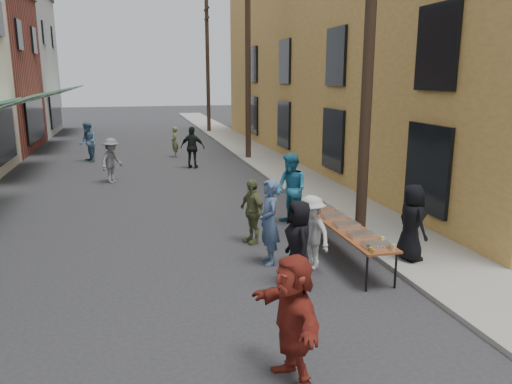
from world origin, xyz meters
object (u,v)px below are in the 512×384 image
utility_pole_near (369,46)px  guest_front_c (291,190)px  utility_pole_far (208,66)px  serving_table (341,224)px  guest_front_a (299,243)px  utility_pole_mid (248,61)px  catering_tray_sausage (377,245)px  server (412,222)px

utility_pole_near → guest_front_c: bearing=136.5°
utility_pole_far → serving_table: (-1.05, -25.16, -3.79)m
utility_pole_far → guest_front_a: utility_pole_far is taller
guest_front_c → utility_pole_near: bearing=29.3°
utility_pole_mid → catering_tray_sausage: (-1.05, -14.81, -3.71)m
utility_pole_far → catering_tray_sausage: utility_pole_far is taller
utility_pole_near → utility_pole_mid: (0.00, 12.00, 0.00)m
server → utility_pole_mid: bearing=-3.8°
guest_front_a → serving_table: bearing=132.7°
utility_pole_far → catering_tray_sausage: bearing=-92.2°
guest_front_a → guest_front_c: guest_front_c is taller
utility_pole_near → utility_pole_far: size_ratio=1.00×
server → catering_tray_sausage: bearing=119.7°
utility_pole_near → server: (0.17, -1.99, -3.60)m
guest_front_c → utility_pole_mid: bearing=155.4°
serving_table → guest_front_a: guest_front_a is taller
utility_pole_far → guest_front_c: utility_pole_far is taller
catering_tray_sausage → guest_front_c: bearing=94.6°
utility_pole_near → utility_pole_mid: 12.00m
catering_tray_sausage → guest_front_a: size_ratio=0.31×
utility_pole_near → guest_front_c: utility_pole_near is taller
utility_pole_near → guest_front_c: 4.02m
utility_pole_far → guest_front_a: size_ratio=5.49×
utility_pole_mid → utility_pole_far: (0.00, 12.00, 0.00)m
utility_pole_far → guest_front_c: (-1.38, -22.70, -3.54)m
utility_pole_near → guest_front_a: utility_pole_near is taller
serving_table → catering_tray_sausage: size_ratio=8.00×
utility_pole_near → catering_tray_sausage: size_ratio=18.00×
utility_pole_mid → guest_front_c: utility_pole_mid is taller
guest_front_a → guest_front_c: size_ratio=0.86×
serving_table → guest_front_c: (-0.33, 2.46, 0.24)m
catering_tray_sausage → server: server is taller
utility_pole_near → server: bearing=-85.1°
serving_table → catering_tray_sausage: catering_tray_sausage is taller
serving_table → guest_front_a: 1.91m
utility_pole_mid → utility_pole_far: size_ratio=1.00×
utility_pole_near → utility_pole_mid: bearing=90.0°
utility_pole_mid → guest_front_a: 15.11m
utility_pole_near → utility_pole_far: same height
utility_pole_far → serving_table: 25.47m
utility_pole_near → guest_front_a: size_ratio=5.49×
catering_tray_sausage → server: size_ratio=0.31×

